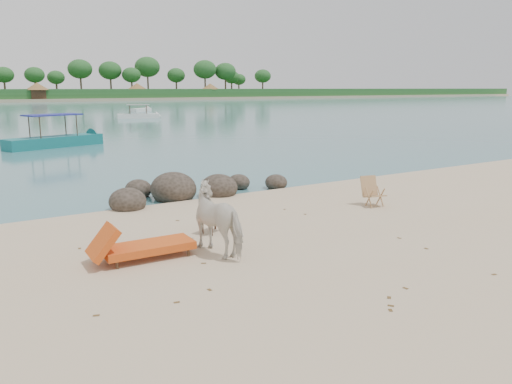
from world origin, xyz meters
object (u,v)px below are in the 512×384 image
at_px(boulders, 185,190).
at_px(deck_chair, 375,193).
at_px(cow, 221,220).
at_px(lounge_chair, 148,243).
at_px(boat_near, 53,120).
at_px(side_table, 214,224).

height_order(boulders, deck_chair, deck_chair).
height_order(boulders, cow, cow).
height_order(lounge_chair, deck_chair, deck_chair).
relative_size(cow, boat_near, 0.26).
bearing_deg(deck_chair, side_table, -168.12).
distance_m(boulders, lounge_chair, 5.92).
bearing_deg(lounge_chair, side_table, 26.99).
bearing_deg(cow, side_table, -121.58).
xyz_separation_m(cow, boat_near, (0.81, 22.49, 0.85)).
height_order(cow, side_table, cow).
bearing_deg(side_table, lounge_chair, -178.21).
height_order(lounge_chair, boat_near, boat_near).
bearing_deg(lounge_chair, boat_near, 85.86).
xyz_separation_m(side_table, deck_chair, (5.19, -0.07, 0.19)).
xyz_separation_m(cow, side_table, (0.49, 1.32, -0.48)).
xyz_separation_m(cow, lounge_chair, (-1.44, 0.41, -0.38)).
xyz_separation_m(side_table, boat_near, (0.33, 21.17, 1.33)).
height_order(cow, boat_near, boat_near).
bearing_deg(lounge_chair, deck_chair, 8.46).
xyz_separation_m(lounge_chair, boat_near, (2.25, 22.08, 1.23)).
bearing_deg(deck_chair, cow, -154.94).
xyz_separation_m(deck_chair, boat_near, (-4.86, 21.24, 1.13)).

